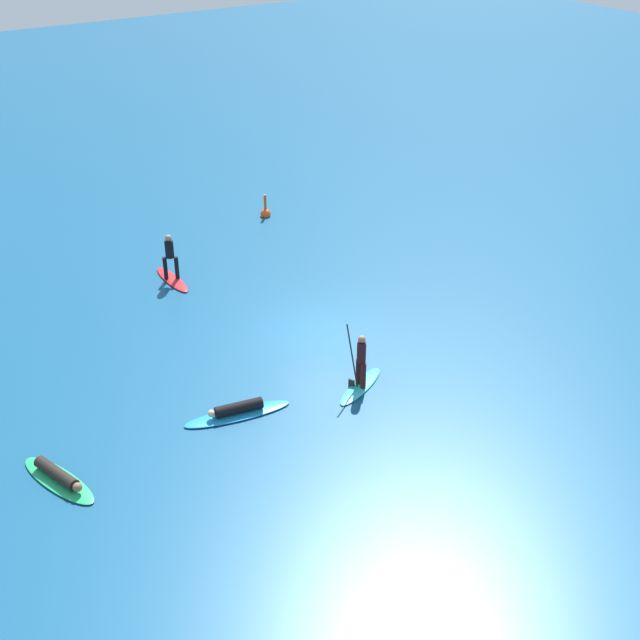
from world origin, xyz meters
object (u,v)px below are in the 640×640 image
(surfer_on_blue_board, at_px, (237,411))
(surfer_on_teal_board, at_px, (361,372))
(surfer_on_red_board, at_px, (171,267))
(marker_buoy, at_px, (265,213))
(surfer_on_green_board, at_px, (58,477))

(surfer_on_blue_board, distance_m, surfer_on_teal_board, 4.05)
(surfer_on_red_board, bearing_deg, marker_buoy, -60.37)
(surfer_on_teal_board, bearing_deg, surfer_on_blue_board, -37.83)
(marker_buoy, bearing_deg, surfer_on_red_board, -149.44)
(surfer_on_blue_board, bearing_deg, marker_buoy, -112.47)
(surfer_on_red_board, distance_m, surfer_on_green_board, 12.02)
(surfer_on_red_board, relative_size, surfer_on_blue_board, 0.76)
(marker_buoy, bearing_deg, surfer_on_green_board, -136.34)
(surfer_on_green_board, bearing_deg, surfer_on_teal_board, 68.22)
(surfer_on_blue_board, bearing_deg, surfer_on_teal_board, 179.27)
(surfer_on_red_board, height_order, marker_buoy, surfer_on_red_board)
(surfer_on_teal_board, bearing_deg, marker_buoy, -134.50)
(surfer_on_red_board, bearing_deg, surfer_on_blue_board, 166.91)
(surfer_on_green_board, bearing_deg, surfer_on_blue_board, 73.24)
(surfer_on_blue_board, bearing_deg, surfer_on_green_board, 11.11)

